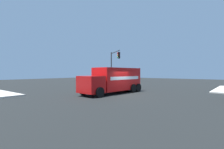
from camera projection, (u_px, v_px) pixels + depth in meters
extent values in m
plane|color=black|center=(123.00, 94.00, 18.15)|extent=(100.00, 100.00, 0.00)
cube|color=red|center=(118.00, 79.00, 19.65)|extent=(2.81, 6.24, 2.58)
cube|color=red|center=(91.00, 84.00, 16.60)|extent=(2.52, 2.06, 1.70)
cube|color=black|center=(84.00, 81.00, 15.96)|extent=(2.02, 0.22, 0.88)
cube|color=#B2B2B7|center=(132.00, 89.00, 21.84)|extent=(2.31, 0.36, 0.21)
cube|color=white|center=(126.00, 78.00, 18.83)|extent=(0.36, 5.10, 0.36)
cube|color=white|center=(110.00, 78.00, 20.46)|extent=(0.36, 5.10, 0.36)
cylinder|color=black|center=(100.00, 92.00, 15.81)|extent=(0.35, 1.02, 1.00)
cylinder|color=black|center=(84.00, 90.00, 17.48)|extent=(0.35, 1.02, 1.00)
cylinder|color=black|center=(133.00, 88.00, 19.89)|extent=(0.35, 1.02, 1.00)
cylinder|color=black|center=(118.00, 87.00, 21.57)|extent=(0.35, 1.02, 1.00)
cylinder|color=black|center=(138.00, 88.00, 20.67)|extent=(0.35, 1.02, 1.00)
cylinder|color=black|center=(123.00, 86.00, 22.34)|extent=(0.35, 1.02, 1.00)
cylinder|color=#38383D|center=(111.00, 69.00, 28.97)|extent=(0.20, 0.20, 5.94)
cylinder|color=#38383D|center=(115.00, 52.00, 26.66)|extent=(3.89, 2.88, 0.12)
cylinder|color=#38383D|center=(119.00, 51.00, 24.72)|extent=(0.03, 0.03, 0.25)
cube|color=black|center=(119.00, 55.00, 24.73)|extent=(0.42, 0.42, 0.95)
sphere|color=red|center=(118.00, 53.00, 24.68)|extent=(0.20, 0.20, 0.20)
sphere|color=#EFA314|center=(118.00, 55.00, 24.68)|extent=(0.20, 0.20, 0.20)
sphere|color=#19CC4C|center=(118.00, 57.00, 24.69)|extent=(0.20, 0.20, 0.20)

